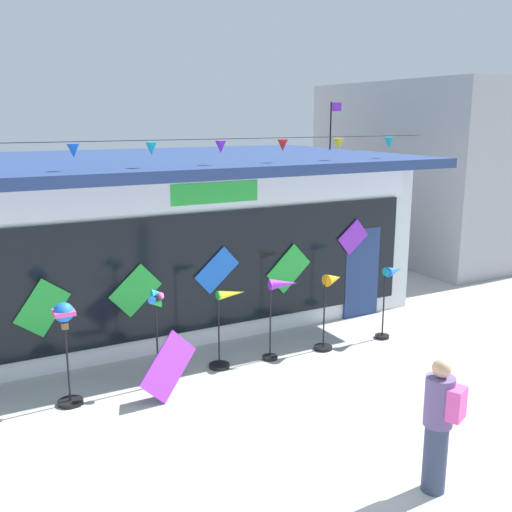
{
  "coord_description": "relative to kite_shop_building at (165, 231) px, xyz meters",
  "views": [
    {
      "loc": [
        -3.6,
        -6.5,
        4.37
      ],
      "look_at": [
        1.54,
        3.12,
        1.82
      ],
      "focal_mm": 41.85,
      "sensor_mm": 36.0,
      "label": 1
    }
  ],
  "objects": [
    {
      "name": "person_near_camera",
      "position": [
        0.31,
        -8.47,
        -0.9
      ],
      "size": [
        0.4,
        0.48,
        1.68
      ],
      "rotation": [
        0.0,
        0.0,
        3.56
      ],
      "color": "#333D56",
      "rests_on": "ground_plane"
    },
    {
      "name": "kite_shop_building",
      "position": [
        0.0,
        0.0,
        0.0
      ],
      "size": [
        10.22,
        6.87,
        4.88
      ],
      "color": "silver",
      "rests_on": "ground_plane"
    },
    {
      "name": "wind_spinner_center_left",
      "position": [
        -0.3,
        -3.97,
        -0.92
      ],
      "size": [
        0.7,
        0.37,
        1.42
      ],
      "color": "black",
      "rests_on": "ground_plane"
    },
    {
      "name": "neighbour_building",
      "position": [
        10.01,
        1.37,
        0.91
      ],
      "size": [
        5.39,
        7.03,
        5.4
      ],
      "primitive_type": "cube",
      "color": "#99999E",
      "rests_on": "ground_plane"
    },
    {
      "name": "display_kite_on_ground",
      "position": [
        -1.65,
        -4.68,
        -1.25
      ],
      "size": [
        1.07,
        0.36,
        1.07
      ],
      "primitive_type": "cube",
      "rotation": [
        -0.34,
        0.79,
        0.0
      ],
      "color": "purple",
      "rests_on": "ground_plane"
    },
    {
      "name": "wind_spinner_center_right",
      "position": [
        0.74,
        -4.07,
        -0.63
      ],
      "size": [
        0.68,
        0.34,
        1.51
      ],
      "color": "black",
      "rests_on": "ground_plane"
    },
    {
      "name": "ground_plane",
      "position": [
        -0.95,
        -6.53,
        -1.78
      ],
      "size": [
        80.0,
        80.0,
        0.0
      ],
      "primitive_type": "plane",
      "color": "#ADAAA5"
    },
    {
      "name": "wind_spinner_right",
      "position": [
        1.81,
        -4.13,
        -0.76
      ],
      "size": [
        0.58,
        0.35,
        1.5
      ],
      "color": "black",
      "rests_on": "ground_plane"
    },
    {
      "name": "wind_spinner_left",
      "position": [
        -1.65,
        -4.18,
        -0.86
      ],
      "size": [
        0.34,
        0.34,
        1.69
      ],
      "color": "black",
      "rests_on": "ground_plane"
    },
    {
      "name": "wind_spinner_far_left",
      "position": [
        -3.08,
        -4.14,
        -0.6
      ],
      "size": [
        0.39,
        0.39,
        1.65
      ],
      "color": "black",
      "rests_on": "ground_plane"
    },
    {
      "name": "wind_spinner_far_right",
      "position": [
        3.24,
        -4.2,
        -0.69
      ],
      "size": [
        0.62,
        0.32,
        1.49
      ],
      "color": "black",
      "rests_on": "ground_plane"
    }
  ]
}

